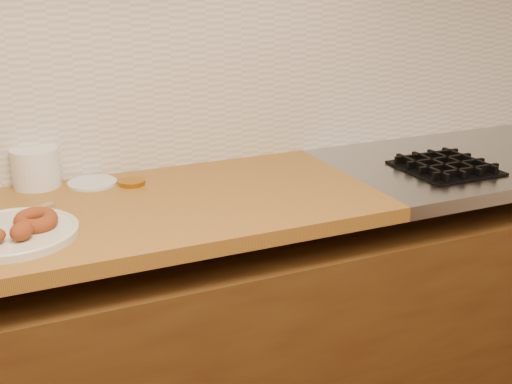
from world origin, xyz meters
TOP-DOWN VIEW (x-y plane):
  - wall_back at (0.00, 2.00)m, footprint 4.00×0.02m
  - base_cabinet at (0.00, 1.69)m, footprint 3.60×0.60m
  - stovetop at (1.15, 1.69)m, footprint 1.30×0.62m
  - backsplash at (0.00, 1.99)m, footprint 3.60×0.02m
  - donut_plate at (-0.45, 1.59)m, footprint 0.30×0.30m
  - ring_donut at (-0.40, 1.59)m, footprint 0.11×0.11m
  - plastic_tub at (-0.36, 1.95)m, footprint 0.16×0.16m
  - tub_lid at (-0.21, 1.90)m, footprint 0.15×0.15m
  - brass_jar_lid at (-0.11, 1.85)m, footprint 0.08×0.08m
  - wooden_utensil at (-0.42, 1.70)m, footprint 0.16×0.12m

SIDE VIEW (x-z plane):
  - base_cabinet at x=0.00m, z-range 0.00..0.77m
  - stovetop at x=1.15m, z-range 0.86..0.90m
  - tub_lid at x=-0.21m, z-range 0.90..0.91m
  - brass_jar_lid at x=-0.11m, z-range 0.90..0.91m
  - wooden_utensil at x=-0.42m, z-range 0.90..0.91m
  - donut_plate at x=-0.45m, z-range 0.90..0.92m
  - ring_donut at x=-0.40m, z-range 0.91..0.96m
  - plastic_tub at x=-0.36m, z-range 0.90..1.01m
  - backsplash at x=0.00m, z-range 0.90..1.50m
  - wall_back at x=0.00m, z-range 0.00..2.70m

